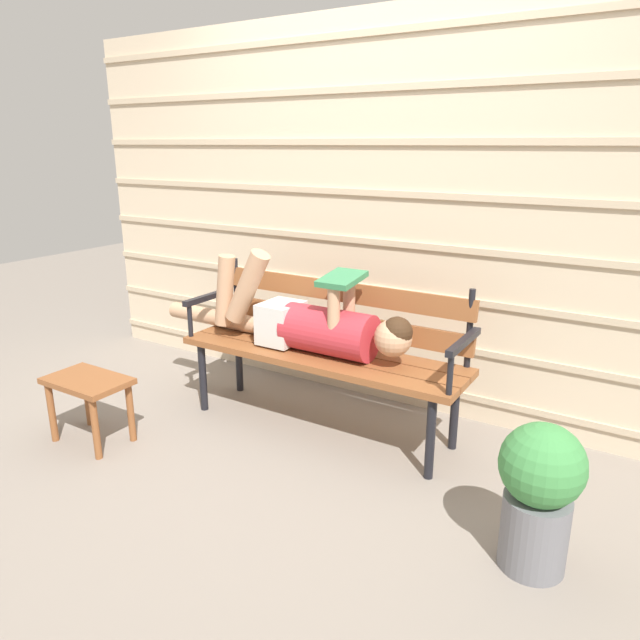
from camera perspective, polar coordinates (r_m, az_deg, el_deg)
name	(u,v)px	position (r m, az deg, el deg)	size (l,w,h in m)	color
ground_plane	(311,433)	(3.26, -0.84, -11.03)	(12.00, 12.00, 0.00)	gray
house_siding	(371,217)	(3.47, 5.00, 10.05)	(4.29, 0.08, 2.23)	beige
park_bench	(326,341)	(3.18, 0.62, -2.11)	(1.61, 0.44, 0.85)	brown
reclining_person	(307,322)	(3.13, -1.31, -0.21)	(1.66, 0.26, 0.54)	#B72D38
footstool	(89,391)	(3.29, -21.69, -6.47)	(0.44, 0.28, 0.36)	brown
potted_plant	(539,491)	(2.33, 20.63, -15.35)	(0.31, 0.31, 0.58)	slate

